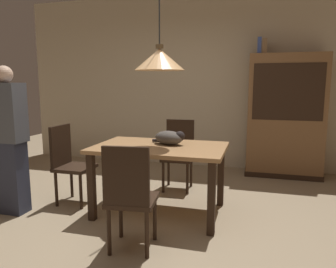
# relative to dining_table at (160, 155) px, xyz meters

# --- Properties ---
(ground) EXTENTS (10.00, 10.00, 0.00)m
(ground) POSITION_rel_dining_table_xyz_m (0.06, -0.44, -0.65)
(ground) COLOR #998466
(back_wall) EXTENTS (6.40, 0.10, 2.90)m
(back_wall) POSITION_rel_dining_table_xyz_m (0.06, 2.21, 0.80)
(back_wall) COLOR beige
(back_wall) RESTS_ON ground
(dining_table) EXTENTS (1.40, 0.90, 0.75)m
(dining_table) POSITION_rel_dining_table_xyz_m (0.00, 0.00, 0.00)
(dining_table) COLOR #A87A4C
(dining_table) RESTS_ON ground
(chair_near_front) EXTENTS (0.44, 0.44, 0.93)m
(chair_near_front) POSITION_rel_dining_table_xyz_m (0.01, -0.88, -0.14)
(chair_near_front) COLOR black
(chair_near_front) RESTS_ON ground
(chair_far_back) EXTENTS (0.42, 0.42, 0.93)m
(chair_far_back) POSITION_rel_dining_table_xyz_m (-0.00, 0.88, -0.14)
(chair_far_back) COLOR black
(chair_far_back) RESTS_ON ground
(chair_left_side) EXTENTS (0.40, 0.40, 0.93)m
(chair_left_side) POSITION_rel_dining_table_xyz_m (-1.13, -0.00, -0.14)
(chair_left_side) COLOR black
(chair_left_side) RESTS_ON ground
(cat_sleeping) EXTENTS (0.41, 0.33, 0.16)m
(cat_sleeping) POSITION_rel_dining_table_xyz_m (0.08, 0.10, 0.18)
(cat_sleeping) COLOR #4C4742
(cat_sleeping) RESTS_ON dining_table
(pendant_lamp) EXTENTS (0.52, 0.52, 1.30)m
(pendant_lamp) POSITION_rel_dining_table_xyz_m (-0.00, 0.00, 1.01)
(pendant_lamp) COLOR #E0A86B
(hutch_bookcase) EXTENTS (1.12, 0.45, 1.85)m
(hutch_bookcase) POSITION_rel_dining_table_xyz_m (1.41, 1.88, 0.24)
(hutch_bookcase) COLOR brown
(hutch_bookcase) RESTS_ON ground
(book_blue_wide) EXTENTS (0.06, 0.24, 0.24)m
(book_blue_wide) POSITION_rel_dining_table_xyz_m (0.99, 1.88, 1.32)
(book_blue_wide) COLOR #384C93
(book_blue_wide) RESTS_ON hutch_bookcase
(book_brown_thick) EXTENTS (0.06, 0.24, 0.22)m
(book_brown_thick) POSITION_rel_dining_table_xyz_m (1.06, 1.88, 1.31)
(book_brown_thick) COLOR brown
(book_brown_thick) RESTS_ON hutch_bookcase
(person_standing) EXTENTS (0.36, 0.22, 1.60)m
(person_standing) POSITION_rel_dining_table_xyz_m (-1.57, -0.43, 0.15)
(person_standing) COLOR #2D3347
(person_standing) RESTS_ON ground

